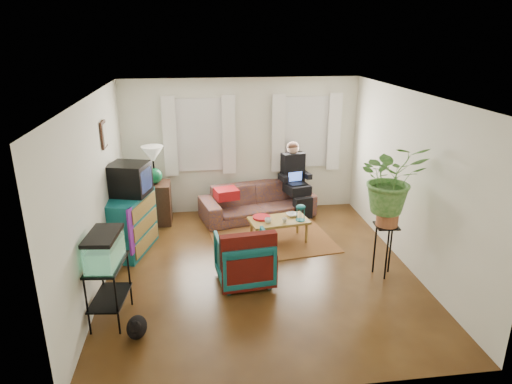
{
  "coord_description": "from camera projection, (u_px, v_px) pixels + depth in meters",
  "views": [
    {
      "loc": [
        -0.86,
        -6.05,
        3.4
      ],
      "look_at": [
        0.0,
        0.4,
        1.1
      ],
      "focal_mm": 32.0,
      "sensor_mm": 36.0,
      "label": 1
    }
  ],
  "objects": [
    {
      "name": "curtains_left",
      "position": [
        200.0,
        136.0,
        8.52
      ],
      "size": [
        1.36,
        0.06,
        1.5
      ],
      "primitive_type": "cube",
      "color": "white",
      "rests_on": "wall_back"
    },
    {
      "name": "window_right",
      "position": [
        306.0,
        132.0,
        8.85
      ],
      "size": [
        1.08,
        0.04,
        1.38
      ],
      "primitive_type": "cube",
      "color": "white",
      "rests_on": "wall_back"
    },
    {
      "name": "picture_frame",
      "position": [
        104.0,
        135.0,
        6.77
      ],
      "size": [
        0.04,
        0.32,
        0.4
      ],
      "primitive_type": "cube",
      "color": "#3D2616",
      "rests_on": "wall_left"
    },
    {
      "name": "table_lamp",
      "position": [
        154.0,
        166.0,
        8.23
      ],
      "size": [
        0.4,
        0.4,
        0.7
      ],
      "primitive_type": null,
      "rotation": [
        0.0,
        0.0,
        -0.0
      ],
      "color": "white",
      "rests_on": "side_table"
    },
    {
      "name": "wall_front",
      "position": [
        298.0,
        277.0,
        4.13
      ],
      "size": [
        4.5,
        0.01,
        2.6
      ],
      "primitive_type": "cube",
      "color": "silver",
      "rests_on": "floor"
    },
    {
      "name": "armchair",
      "position": [
        244.0,
        257.0,
        6.45
      ],
      "size": [
        0.82,
        0.78,
        0.77
      ],
      "primitive_type": "imported",
      "rotation": [
        0.0,
        0.0,
        3.26
      ],
      "color": "#135473",
      "rests_on": "floor"
    },
    {
      "name": "cup_a",
      "position": [
        268.0,
        221.0,
        7.53
      ],
      "size": [
        0.13,
        0.13,
        0.09
      ],
      "primitive_type": "imported",
      "rotation": [
        0.0,
        0.0,
        0.15
      ],
      "color": "white",
      "rests_on": "coffee_table"
    },
    {
      "name": "plant_stand",
      "position": [
        384.0,
        250.0,
        6.62
      ],
      "size": [
        0.36,
        0.36,
        0.79
      ],
      "primitive_type": "cube",
      "rotation": [
        0.0,
        0.0,
        -0.09
      ],
      "color": "black",
      "rests_on": "floor"
    },
    {
      "name": "wall_right",
      "position": [
        410.0,
        182.0,
        6.74
      ],
      "size": [
        0.01,
        5.0,
        2.6
      ],
      "primitive_type": "cube",
      "color": "silver",
      "rests_on": "floor"
    },
    {
      "name": "cup_b",
      "position": [
        285.0,
        220.0,
        7.54
      ],
      "size": [
        0.1,
        0.1,
        0.08
      ],
      "primitive_type": "imported",
      "rotation": [
        0.0,
        0.0,
        0.15
      ],
      "color": "beige",
      "rests_on": "coffee_table"
    },
    {
      "name": "aquarium_stand",
      "position": [
        109.0,
        292.0,
        5.58
      ],
      "size": [
        0.46,
        0.73,
        0.77
      ],
      "primitive_type": "cube",
      "rotation": [
        0.0,
        0.0,
        -0.11
      ],
      "color": "black",
      "rests_on": "floor"
    },
    {
      "name": "dresser",
      "position": [
        130.0,
        224.0,
        7.34
      ],
      "size": [
        0.8,
        1.16,
        0.95
      ],
      "primitive_type": "cube",
      "rotation": [
        0.0,
        0.0,
        -0.29
      ],
      "color": "navy",
      "rests_on": "floor"
    },
    {
      "name": "coffee_table",
      "position": [
        279.0,
        230.0,
        7.75
      ],
      "size": [
        1.04,
        0.67,
        0.4
      ],
      "primitive_type": "cube",
      "rotation": [
        0.0,
        0.0,
        0.15
      ],
      "color": "brown",
      "rests_on": "floor"
    },
    {
      "name": "wall_back",
      "position": [
        242.0,
        146.0,
        8.8
      ],
      "size": [
        4.5,
        0.01,
        2.6
      ],
      "primitive_type": "cube",
      "color": "silver",
      "rests_on": "floor"
    },
    {
      "name": "sofa",
      "position": [
        257.0,
        197.0,
        8.7
      ],
      "size": [
        2.28,
        1.31,
        0.84
      ],
      "primitive_type": "imported",
      "rotation": [
        0.0,
        0.0,
        0.23
      ],
      "color": "brown",
      "rests_on": "floor"
    },
    {
      "name": "area_rug",
      "position": [
        271.0,
        239.0,
        7.89
      ],
      "size": [
        2.19,
        1.85,
        0.01
      ],
      "primitive_type": "cube",
      "rotation": [
        0.0,
        0.0,
        0.13
      ],
      "color": "brown",
      "rests_on": "floor"
    },
    {
      "name": "crt_tv",
      "position": [
        129.0,
        179.0,
        7.19
      ],
      "size": [
        0.7,
        0.67,
        0.5
      ],
      "primitive_type": "cube",
      "rotation": [
        0.0,
        0.0,
        -0.29
      ],
      "color": "black",
      "rests_on": "dresser"
    },
    {
      "name": "side_table",
      "position": [
        156.0,
        203.0,
        8.47
      ],
      "size": [
        0.53,
        0.53,
        0.77
      ],
      "primitive_type": "cube",
      "rotation": [
        0.0,
        0.0,
        -0.0
      ],
      "color": "#422518",
      "rests_on": "floor"
    },
    {
      "name": "serape_throw",
      "position": [
        249.0,
        256.0,
        6.13
      ],
      "size": [
        0.79,
        0.27,
        0.63
      ],
      "primitive_type": "cube",
      "rotation": [
        0.0,
        0.0,
        0.12
      ],
      "color": "#9E0A0A",
      "rests_on": "armchair"
    },
    {
      "name": "birdcage",
      "position": [
        301.0,
        212.0,
        7.61
      ],
      "size": [
        0.18,
        0.18,
        0.28
      ],
      "primitive_type": null,
      "rotation": [
        0.0,
        0.0,
        0.15
      ],
      "color": "#115B6B",
      "rests_on": "coffee_table"
    },
    {
      "name": "snack_tray",
      "position": [
        262.0,
        217.0,
        7.73
      ],
      "size": [
        0.34,
        0.34,
        0.04
      ],
      "primitive_type": "cylinder",
      "rotation": [
        0.0,
        0.0,
        0.15
      ],
      "color": "#B21414",
      "rests_on": "coffee_table"
    },
    {
      "name": "bowl",
      "position": [
        292.0,
        215.0,
        7.83
      ],
      "size": [
        0.22,
        0.22,
        0.05
      ],
      "primitive_type": "imported",
      "rotation": [
        0.0,
        0.0,
        0.15
      ],
      "color": "white",
      "rests_on": "coffee_table"
    },
    {
      "name": "seated_person",
      "position": [
        294.0,
        181.0,
        8.89
      ],
      "size": [
        0.67,
        0.76,
        1.28
      ],
      "primitive_type": null,
      "rotation": [
        0.0,
        0.0,
        0.23
      ],
      "color": "black",
      "rests_on": "sofa"
    },
    {
      "name": "aquarium",
      "position": [
        104.0,
        248.0,
        5.39
      ],
      "size": [
        0.41,
        0.66,
        0.41
      ],
      "primitive_type": "cube",
      "rotation": [
        0.0,
        0.0,
        -0.11
      ],
      "color": "#7FD899",
      "rests_on": "aquarium_stand"
    },
    {
      "name": "potted_plant",
      "position": [
        390.0,
        189.0,
        6.31
      ],
      "size": [
        0.97,
        0.86,
        1.0
      ],
      "primitive_type": "imported",
      "rotation": [
        0.0,
        0.0,
        -0.09
      ],
      "color": "#599947",
      "rests_on": "plant_stand"
    },
    {
      "name": "curtains_right",
      "position": [
        307.0,
        133.0,
        8.78
      ],
      "size": [
        1.36,
        0.06,
        1.5
      ],
      "primitive_type": "cube",
      "color": "white",
      "rests_on": "wall_back"
    },
    {
      "name": "wall_left",
      "position": [
        96.0,
        195.0,
        6.18
      ],
      "size": [
        0.01,
        5.0,
        2.6
      ],
      "primitive_type": "cube",
      "color": "silver",
      "rests_on": "floor"
    },
    {
      "name": "black_cat",
      "position": [
        137.0,
        325.0,
        5.33
      ],
      "size": [
        0.25,
        0.37,
        0.31
      ],
      "primitive_type": "ellipsoid",
      "rotation": [
        0.0,
        0.0,
        0.03
      ],
      "color": "black",
      "rests_on": "floor"
    },
    {
      "name": "ceiling",
      "position": [
        260.0,
        95.0,
        6.03
      ],
      "size": [
        4.5,
        5.0,
        0.01
      ],
      "primitive_type": "cube",
      "color": "white",
      "rests_on": "wall_back"
    },
    {
      "name": "floor",
      "position": [
        259.0,
        269.0,
        6.9
      ],
      "size": [
        4.5,
        5.0,
        0.01
      ],
      "primitive_type": "cube",
      "color": "#4F2B14",
      "rests_on": "ground"
    },
    {
      "name": "window_left",
      "position": [
        200.0,
        135.0,
        8.6
      ],
      "size": [
        1.08,
        0.04,
        1.38
      ],
      "primitive_type": "cube",
      "color": "white",
      "rests_on": "wall_back"
    }
  ]
}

